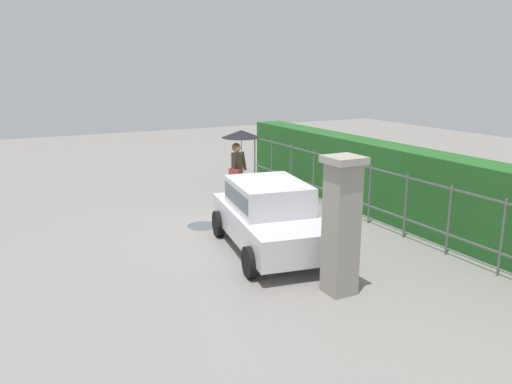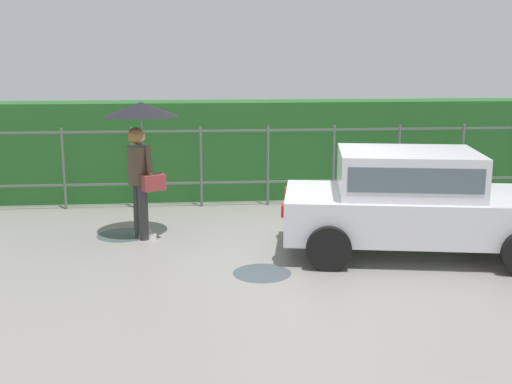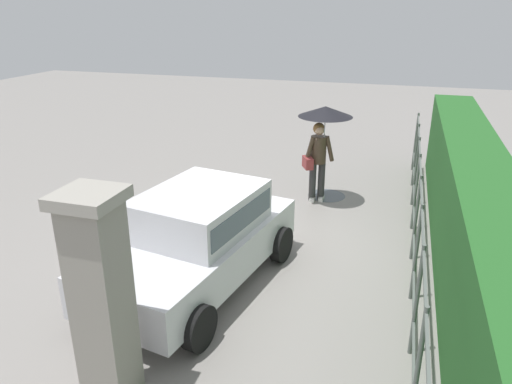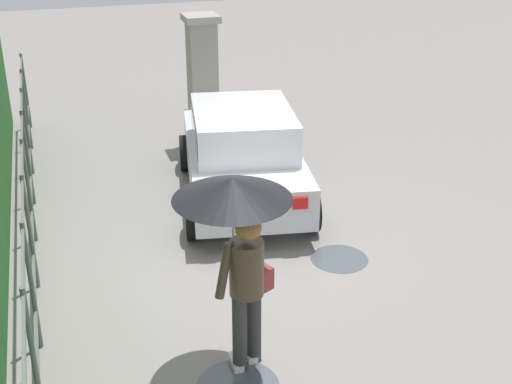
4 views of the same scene
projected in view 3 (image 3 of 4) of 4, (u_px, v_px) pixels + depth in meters
name	position (u px, v px, depth m)	size (l,w,h in m)	color
ground_plane	(249.00, 244.00, 8.70)	(40.00, 40.00, 0.00)	gray
car	(198.00, 235.00, 7.22)	(3.94, 2.36, 1.48)	silver
pedestrian	(322.00, 128.00, 10.06)	(1.13, 1.13, 2.09)	#333333
gate_pillar	(102.00, 300.00, 4.88)	(0.60, 0.60, 2.42)	gray
fence_section	(417.00, 230.00, 7.35)	(11.27, 0.05, 1.50)	#59605B
hedge_row	(474.00, 229.00, 7.09)	(12.22, 0.90, 1.90)	#235B23
puddle_near	(213.00, 220.00, 9.67)	(0.76, 0.76, 0.00)	#4C545B
puddle_far	(327.00, 195.00, 10.92)	(0.83, 0.83, 0.00)	#4C545B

